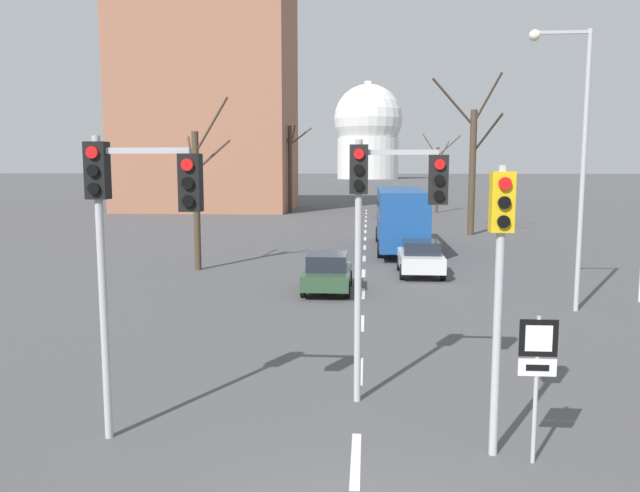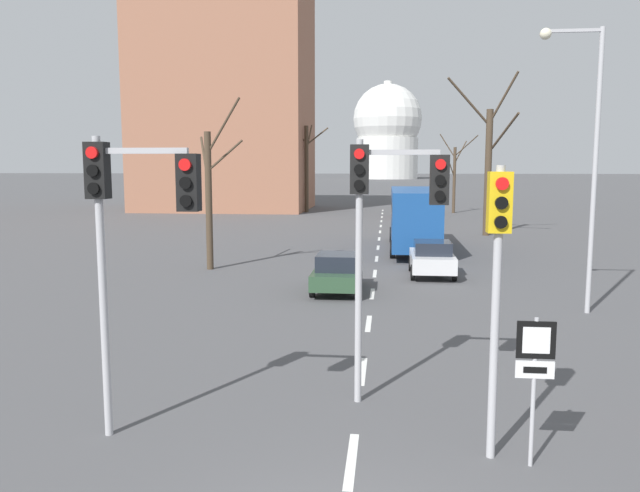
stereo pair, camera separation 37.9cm
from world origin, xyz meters
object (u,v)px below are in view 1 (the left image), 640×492
at_px(traffic_signal_near_left, 130,212).
at_px(sedan_mid_centre, 327,272).
at_px(route_sign_post, 537,364).
at_px(street_lamp_right, 574,144).
at_px(sedan_near_right, 420,257).
at_px(traffic_signal_near_right, 500,256).
at_px(sedan_near_left, 390,209).
at_px(traffic_signal_centre_tall, 385,206).
at_px(city_bus, 400,214).

height_order(traffic_signal_near_left, sedan_mid_centre, traffic_signal_near_left).
relative_size(route_sign_post, street_lamp_right, 0.27).
bearing_deg(sedan_near_right, traffic_signal_near_right, -90.70).
distance_m(traffic_signal_near_right, sedan_mid_centre, 14.14).
xyz_separation_m(sedan_near_right, sedan_mid_centre, (-3.85, -3.88, -0.05)).
bearing_deg(street_lamp_right, sedan_near_left, 96.80).
distance_m(route_sign_post, sedan_near_right, 17.56).
bearing_deg(traffic_signal_near_right, sedan_mid_centre, 105.19).
relative_size(sedan_near_left, sedan_near_right, 0.99).
distance_m(traffic_signal_centre_tall, street_lamp_right, 10.73).
height_order(traffic_signal_centre_tall, sedan_near_right, traffic_signal_centre_tall).
relative_size(traffic_signal_centre_tall, traffic_signal_near_left, 1.00).
height_order(street_lamp_right, sedan_near_right, street_lamp_right).
relative_size(traffic_signal_near_right, route_sign_post, 1.97).
relative_size(traffic_signal_near_left, sedan_near_left, 1.39).
xyz_separation_m(route_sign_post, sedan_mid_centre, (-4.23, 13.66, -0.91)).
bearing_deg(city_bus, street_lamp_right, -72.24).
height_order(street_lamp_right, city_bus, street_lamp_right).
distance_m(traffic_signal_near_left, street_lamp_right, 15.12).
relative_size(traffic_signal_near_left, street_lamp_right, 0.58).
bearing_deg(sedan_mid_centre, street_lamp_right, -17.70).
bearing_deg(sedan_near_left, street_lamp_right, -83.20).
height_order(traffic_signal_near_right, route_sign_post, traffic_signal_near_right).
xyz_separation_m(traffic_signal_near_right, sedan_near_left, (-0.04, 48.86, -2.58)).
xyz_separation_m(traffic_signal_centre_tall, sedan_near_left, (1.74, 46.63, -3.24)).
relative_size(sedan_mid_centre, city_bus, 0.36).
distance_m(sedan_near_left, sedan_near_right, 31.58).
bearing_deg(traffic_signal_near_left, city_bus, 77.11).
bearing_deg(traffic_signal_near_left, traffic_signal_near_right, -1.37).
bearing_deg(traffic_signal_centre_tall, sedan_mid_centre, 99.46).
bearing_deg(traffic_signal_near_left, sedan_mid_centre, 79.40).
height_order(route_sign_post, sedan_near_left, route_sign_post).
bearing_deg(sedan_near_right, city_bus, 93.27).
bearing_deg(traffic_signal_centre_tall, street_lamp_right, 53.84).
bearing_deg(traffic_signal_centre_tall, traffic_signal_near_right, -51.42).
bearing_deg(sedan_near_right, sedan_mid_centre, -134.81).
xyz_separation_m(traffic_signal_near_left, street_lamp_right, (10.62, 10.67, 1.48)).
xyz_separation_m(route_sign_post, city_bus, (-0.86, 25.96, 0.39)).
height_order(sedan_near_right, city_bus, city_bus).
height_order(route_sign_post, city_bus, city_bus).
bearing_deg(street_lamp_right, sedan_near_right, 123.52).
bearing_deg(sedan_near_right, sedan_near_left, 90.46).
bearing_deg(traffic_signal_near_right, route_sign_post, -23.28).
relative_size(street_lamp_right, sedan_mid_centre, 2.36).
height_order(street_lamp_right, sedan_near_left, street_lamp_right).
bearing_deg(traffic_signal_near_right, traffic_signal_centre_tall, 128.58).
xyz_separation_m(sedan_near_left, sedan_near_right, (0.25, -31.58, 0.03)).
distance_m(traffic_signal_centre_tall, sedan_near_left, 46.78).
relative_size(sedan_near_right, city_bus, 0.36).
bearing_deg(traffic_signal_near_left, sedan_near_left, 82.89).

